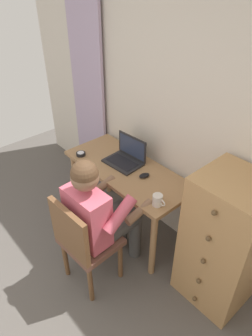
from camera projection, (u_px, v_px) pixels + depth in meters
The scene contains 10 objects.
wall_back at pixel (198, 122), 2.37m from camera, with size 4.80×0.05×2.50m, color beige.
curtain_panel at pixel (88, 93), 3.27m from camera, with size 0.54×0.03×2.20m, color #B29EBC.
desk at pixel (127, 178), 2.82m from camera, with size 1.26×0.55×0.73m.
dresser at pixel (224, 243), 2.24m from camera, with size 0.51×0.50×1.14m.
chair at pixel (83, 240), 2.35m from camera, with size 0.44×0.42×0.88m.
person_seated at pixel (100, 212), 2.35m from camera, with size 0.54×0.60×1.20m.
laptop at pixel (126, 157), 2.81m from camera, with size 0.36×0.27×0.24m.
computer_mouse at pixel (144, 176), 2.63m from camera, with size 0.06×0.10×0.03m, color black.
desk_clock at pixel (81, 154), 2.93m from camera, with size 0.09×0.09×0.03m.
coffee_mug at pixel (158, 200), 2.32m from camera, with size 0.12×0.08×0.09m.
Camera 1 is at (1.24, 0.36, 2.31)m, focal length 32.35 mm.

